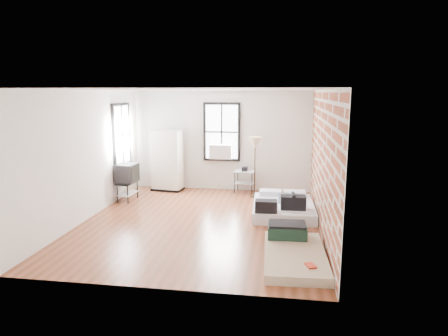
% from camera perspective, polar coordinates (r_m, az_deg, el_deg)
% --- Properties ---
extents(ground, '(6.00, 6.00, 0.00)m').
position_cam_1_polar(ground, '(8.67, -3.34, -7.69)').
color(ground, brown).
rests_on(ground, ground).
extents(room_shell, '(5.02, 6.02, 2.80)m').
position_cam_1_polar(room_shell, '(8.60, -1.45, 4.05)').
color(room_shell, silver).
rests_on(room_shell, ground).
extents(mattress_main, '(1.43, 1.90, 0.59)m').
position_cam_1_polar(mattress_main, '(9.28, 8.43, -5.49)').
color(mattress_main, silver).
rests_on(mattress_main, ground).
extents(mattress_bare, '(1.07, 1.93, 0.41)m').
position_cam_1_polar(mattress_bare, '(7.00, 9.80, -11.37)').
color(mattress_bare, '#C0AC8B').
rests_on(mattress_bare, ground).
extents(wardrobe, '(0.91, 0.59, 1.70)m').
position_cam_1_polar(wardrobe, '(11.33, -8.14, 1.03)').
color(wardrobe, black).
rests_on(wardrobe, ground).
extents(side_table, '(0.59, 0.50, 0.72)m').
position_cam_1_polar(side_table, '(11.05, 2.97, -1.01)').
color(side_table, black).
rests_on(side_table, ground).
extents(floor_lamp, '(0.34, 0.34, 1.60)m').
position_cam_1_polar(floor_lamp, '(10.42, 4.47, 3.17)').
color(floor_lamp, black).
rests_on(floor_lamp, ground).
extents(tv_stand, '(0.52, 0.70, 0.95)m').
position_cam_1_polar(tv_stand, '(10.47, -13.68, -0.89)').
color(tv_stand, black).
rests_on(tv_stand, ground).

